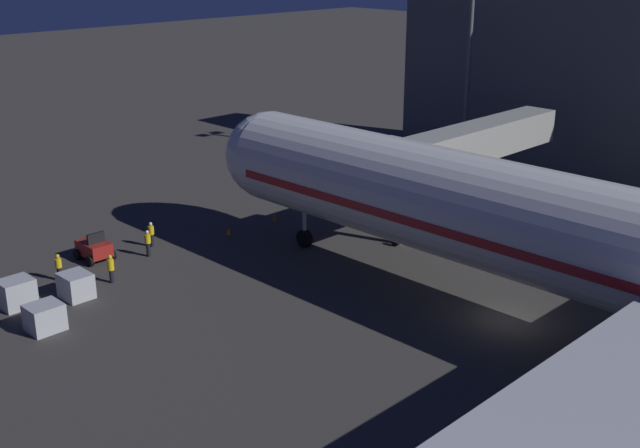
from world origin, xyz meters
The scene contains 13 objects.
ground_plane centered at (0.00, 0.00, 0.00)m, with size 320.00×320.00×0.00m, color #383533.
jet_bridge centered at (-10.93, -11.78, 5.78)m, with size 20.14×3.40×7.32m.
apron_floodlight_mast centered at (-25.50, -21.12, 11.19)m, with size 2.90×0.50×19.46m.
pushback_tug centered at (11.42, -24.12, 0.78)m, with size 1.86×2.33×1.95m.
baggage_container_near_belt centered at (18.28, -20.83, 0.83)m, with size 1.85×1.59×1.66m, color #B7BABF.
baggage_container_mid_row centered at (18.56, -16.94, 0.75)m, with size 1.81×1.61×1.50m, color #B7BABF.
baggage_container_spare centered at (15.26, -19.56, 0.75)m, with size 1.58×1.81×1.51m, color #B7BABF.
ground_crew_near_nose_gear centered at (12.64, -20.02, 1.00)m, with size 0.40×0.40×1.82m.
ground_crew_marshaller_fwd centered at (14.73, -22.60, 0.96)m, with size 0.40×0.40×1.74m.
ground_crew_under_port_wing centered at (7.40, -23.52, 0.97)m, with size 0.40×0.40×1.76m.
ground_crew_by_tug centered at (8.58, -22.14, 1.01)m, with size 0.40×0.40×1.83m.
traffic_cone_nose_port centered at (-2.20, -21.62, 0.28)m, with size 0.36×0.36×0.55m, color orange.
traffic_cone_nose_starboard centered at (2.20, -21.62, 0.28)m, with size 0.36×0.36×0.55m, color orange.
Camera 1 is at (35.55, 20.90, 19.71)m, focal length 44.97 mm.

